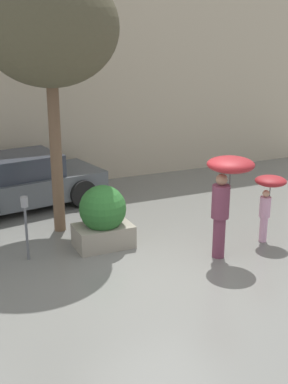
# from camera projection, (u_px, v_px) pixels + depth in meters

# --- Properties ---
(ground_plane) EXTENTS (40.00, 40.00, 0.00)m
(ground_plane) POSITION_uv_depth(u_px,v_px,m) (154.00, 274.00, 8.79)
(ground_plane) COLOR slate
(building_facade) EXTENTS (18.00, 0.30, 6.00)m
(building_facade) POSITION_uv_depth(u_px,v_px,m) (54.00, 82.00, 13.54)
(building_facade) COLOR #B7A88E
(building_facade) RESTS_ON ground
(planter_box) EXTENTS (1.17, 0.96, 1.31)m
(planter_box) POSITION_uv_depth(u_px,v_px,m) (103.00, 217.00, 9.81)
(planter_box) COLOR gray
(planter_box) RESTS_ON ground
(person_adult) EXTENTS (0.89, 0.89, 2.02)m
(person_adult) POSITION_uv_depth(u_px,v_px,m) (227.00, 183.00, 9.06)
(person_adult) COLOR brown
(person_adult) RESTS_ON ground
(person_child) EXTENTS (0.65, 0.65, 1.42)m
(person_child) POSITION_uv_depth(u_px,v_px,m) (269.00, 192.00, 9.96)
(person_child) COLOR #D199B7
(person_child) RESTS_ON ground
(parked_car_near) EXTENTS (4.34, 2.56, 1.37)m
(parked_car_near) POSITION_uv_depth(u_px,v_px,m) (21.00, 183.00, 12.25)
(parked_car_near) COLOR #4C5156
(parked_car_near) RESTS_ON ground
(street_tree) EXTENTS (2.83, 2.83, 5.55)m
(street_tree) POSITION_uv_depth(u_px,v_px,m) (49.00, 28.00, 9.59)
(street_tree) COLOR brown
(street_tree) RESTS_ON ground
(parking_meter) EXTENTS (0.14, 0.14, 1.28)m
(parking_meter) POSITION_uv_depth(u_px,v_px,m) (25.00, 215.00, 9.12)
(parking_meter) COLOR #595B60
(parking_meter) RESTS_ON ground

